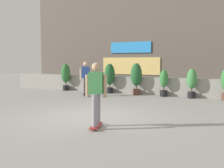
% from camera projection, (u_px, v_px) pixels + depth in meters
% --- Properties ---
extents(ground_plane, '(48.00, 48.00, 0.00)m').
position_uv_depth(ground_plane, '(91.00, 116.00, 8.38)').
color(ground_plane, '#9E9B96').
extents(planter_wall, '(18.00, 0.40, 0.90)m').
position_uv_depth(planter_wall, '(151.00, 86.00, 13.67)').
color(planter_wall, gray).
rests_on(planter_wall, ground).
extents(building_backdrop, '(20.00, 2.08, 6.50)m').
position_uv_depth(building_backdrop, '(172.00, 37.00, 16.98)').
color(building_backdrop, '#60564C').
rests_on(building_backdrop, ground).
extents(potted_plant_0, '(0.54, 0.54, 1.56)m').
position_uv_depth(potted_plant_0, '(66.00, 75.00, 15.53)').
color(potted_plant_0, black).
rests_on(potted_plant_0, ground).
extents(potted_plant_1, '(0.36, 0.36, 1.18)m').
position_uv_depth(potted_plant_1, '(87.00, 81.00, 14.89)').
color(potted_plant_1, '#2D2823').
rests_on(potted_plant_1, ground).
extents(potted_plant_2, '(0.56, 0.56, 1.59)m').
position_uv_depth(potted_plant_2, '(110.00, 76.00, 14.22)').
color(potted_plant_2, black).
rests_on(potted_plant_2, ground).
extents(potted_plant_3, '(0.57, 0.57, 1.62)m').
position_uv_depth(potted_plant_3, '(136.00, 76.00, 13.53)').
color(potted_plant_3, brown).
rests_on(potted_plant_3, ground).
extents(potted_plant_4, '(0.42, 0.42, 1.30)m').
position_uv_depth(potted_plant_4, '(164.00, 82.00, 12.90)').
color(potted_plant_4, black).
rests_on(potted_plant_4, ground).
extents(potted_plant_5, '(0.45, 0.45, 1.38)m').
position_uv_depth(potted_plant_5, '(192.00, 81.00, 12.30)').
color(potted_plant_5, black).
rests_on(potted_plant_5, ground).
extents(skater_by_wall_right, '(0.54, 0.82, 1.70)m').
position_uv_depth(skater_by_wall_right, '(96.00, 92.00, 6.83)').
color(skater_by_wall_right, maroon).
rests_on(skater_by_wall_right, ground).
extents(skater_far_left, '(0.66, 0.74, 1.70)m').
position_uv_depth(skater_far_left, '(86.00, 77.00, 13.03)').
color(skater_far_left, black).
rests_on(skater_far_left, ground).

